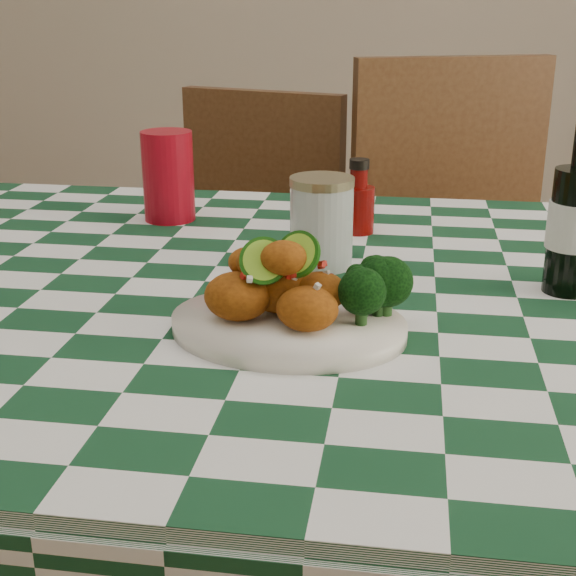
% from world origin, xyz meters
% --- Properties ---
extents(dining_table, '(1.66, 1.06, 0.79)m').
position_xyz_m(dining_table, '(0.00, 0.00, 0.39)').
color(dining_table, '#143F23').
rests_on(dining_table, ground).
extents(plate, '(0.29, 0.24, 0.02)m').
position_xyz_m(plate, '(0.04, -0.16, 0.80)').
color(plate, white).
rests_on(plate, dining_table).
extents(fried_chicken_pile, '(0.14, 0.11, 0.09)m').
position_xyz_m(fried_chicken_pile, '(0.03, -0.16, 0.85)').
color(fried_chicken_pile, '#9D4D0F').
rests_on(fried_chicken_pile, plate).
extents(broccoli_side, '(0.09, 0.09, 0.07)m').
position_xyz_m(broccoli_side, '(0.14, -0.14, 0.84)').
color(broccoli_side, black).
rests_on(broccoli_side, plate).
extents(red_tumbler, '(0.11, 0.11, 0.15)m').
position_xyz_m(red_tumbler, '(-0.24, 0.30, 0.86)').
color(red_tumbler, '#9E0818').
rests_on(red_tumbler, dining_table).
extents(ketchup_bottle, '(0.07, 0.07, 0.12)m').
position_xyz_m(ketchup_bottle, '(0.08, 0.27, 0.85)').
color(ketchup_bottle, '#650705').
rests_on(ketchup_bottle, dining_table).
extents(mason_jar, '(0.12, 0.12, 0.13)m').
position_xyz_m(mason_jar, '(0.04, 0.09, 0.85)').
color(mason_jar, '#B2BCBA').
rests_on(mason_jar, dining_table).
extents(wooden_chair_left, '(0.54, 0.55, 0.93)m').
position_xyz_m(wooden_chair_left, '(-0.25, 0.76, 0.47)').
color(wooden_chair_left, '#472814').
rests_on(wooden_chair_left, ground).
extents(wooden_chair_right, '(0.60, 0.61, 1.02)m').
position_xyz_m(wooden_chair_right, '(0.32, 0.71, 0.51)').
color(wooden_chair_right, '#472814').
rests_on(wooden_chair_right, ground).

